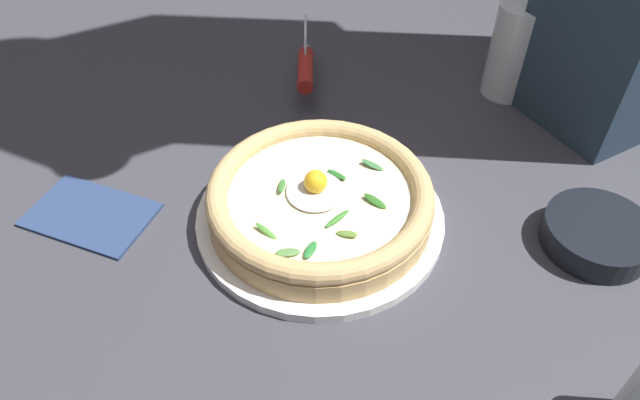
{
  "coord_description": "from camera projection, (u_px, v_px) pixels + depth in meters",
  "views": [
    {
      "loc": [
        0.41,
        -0.09,
        0.48
      ],
      "look_at": [
        -0.04,
        -0.01,
        0.03
      ],
      "focal_mm": 32.4,
      "sensor_mm": 36.0,
      "label": 1
    }
  ],
  "objects": [
    {
      "name": "drinking_glass",
      "position": [
        513.0,
        57.0,
        0.81
      ],
      "size": [
        0.07,
        0.07,
        0.13
      ],
      "color": "silver",
      "rests_on": "ground"
    },
    {
      "name": "ground_plane",
      "position": [
        336.0,
        255.0,
        0.64
      ],
      "size": [
        2.4,
        2.4,
        0.03
      ],
      "primitive_type": "cube",
      "color": "#393941",
      "rests_on": "ground"
    },
    {
      "name": "pizza_cutter",
      "position": [
        306.0,
        61.0,
        0.82
      ],
      "size": [
        0.15,
        0.04,
        0.09
      ],
      "color": "silver",
      "rests_on": "ground"
    },
    {
      "name": "folded_napkin",
      "position": [
        90.0,
        214.0,
        0.66
      ],
      "size": [
        0.15,
        0.17,
        0.01
      ],
      "primitive_type": "cube",
      "rotation": [
        0.0,
        0.0,
        1.03
      ],
      "color": "navy",
      "rests_on": "ground"
    },
    {
      "name": "side_bowl",
      "position": [
        597.0,
        234.0,
        0.63
      ],
      "size": [
        0.12,
        0.12,
        0.03
      ],
      "primitive_type": "cylinder",
      "color": "black",
      "rests_on": "ground"
    },
    {
      "name": "pizza_plate",
      "position": [
        320.0,
        216.0,
        0.66
      ],
      "size": [
        0.28,
        0.28,
        0.01
      ],
      "primitive_type": "cylinder",
      "color": "white",
      "rests_on": "ground"
    },
    {
      "name": "pizza",
      "position": [
        320.0,
        198.0,
        0.64
      ],
      "size": [
        0.25,
        0.25,
        0.06
      ],
      "color": "tan",
      "rests_on": "pizza_plate"
    }
  ]
}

